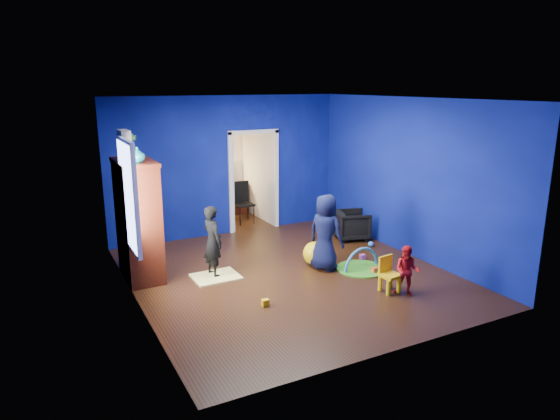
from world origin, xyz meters
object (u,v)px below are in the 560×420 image
tv_armoire (138,220)px  kid_chair (390,276)px  child_navy (326,232)px  study_desk (229,199)px  toddler_red (407,271)px  hopper_ball (315,253)px  crt_tv (140,217)px  play_mat (361,269)px  folding_chair (244,204)px  armchair (352,225)px  vase (137,155)px  child_black (213,241)px

tv_armoire → kid_chair: size_ratio=3.92×
child_navy → study_desk: child_navy is taller
toddler_red → hopper_ball: toddler_red is taller
crt_tv → kid_chair: bearing=-36.5°
play_mat → folding_chair: bearing=99.8°
tv_armoire → toddler_red: bearing=-37.1°
play_mat → armchair: bearing=60.4°
tv_armoire → play_mat: tv_armoire is taller
vase → hopper_ball: (2.85, -0.55, -1.87)m
tv_armoire → folding_chair: (2.82, 2.24, -0.52)m
crt_tv → folding_chair: crt_tv is taller
toddler_red → crt_tv: size_ratio=1.11×
tv_armoire → crt_tv: (0.04, 0.00, 0.04)m
hopper_ball → play_mat: (0.60, -0.57, -0.20)m
kid_chair → folding_chair: bearing=87.2°
play_mat → tv_armoire: bearing=157.7°
armchair → kid_chair: bearing=174.4°
vase → play_mat: bearing=-17.9°
crt_tv → folding_chair: size_ratio=0.76×
study_desk → folding_chair: size_ratio=0.96×
child_black → tv_armoire: size_ratio=0.62×
child_black → tv_armoire: bearing=53.6°
armchair → crt_tv: size_ratio=0.94×
child_black → child_navy: (1.83, -0.59, 0.06)m
armchair → kid_chair: armchair is taller
tv_armoire → hopper_ball: tv_armoire is taller
study_desk → crt_tv: bearing=-131.0°
armchair → folding_chair: (-1.50, 2.13, 0.16)m
vase → child_navy: bearing=-15.4°
child_navy → armchair: bearing=-74.1°
armchair → hopper_ball: armchair is taller
child_navy → study_desk: (-0.08, 4.30, -0.29)m
armchair → child_navy: 1.89m
child_navy → tv_armoire: (-2.90, 1.10, 0.32)m
toddler_red → play_mat: 1.23m
tv_armoire → folding_chair: size_ratio=2.13×
child_navy → crt_tv: (-2.86, 1.10, 0.36)m
child_navy → kid_chair: (0.37, -1.29, -0.41)m
child_black → play_mat: child_black is taller
study_desk → vase: bearing=-128.9°
folding_chair → vase: bearing=-138.0°
armchair → tv_armoire: 4.37m
child_navy → kid_chair: size_ratio=2.65×
tv_armoire → folding_chair: tv_armoire is taller
child_navy → hopper_ball: (-0.05, 0.25, -0.45)m
child_black → kid_chair: child_black is taller
folding_chair → tv_armoire: bearing=-141.6°
armchair → child_black: bearing=118.0°
child_navy → tv_armoire: size_ratio=0.68×
child_black → vase: (-1.08, 0.21, 1.48)m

